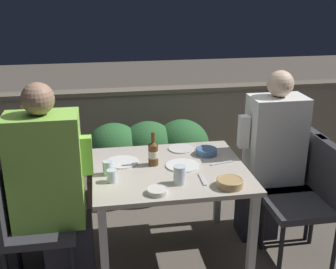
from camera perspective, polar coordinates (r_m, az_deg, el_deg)
name	(u,v)px	position (r m, az deg, el deg)	size (l,w,h in m)	color
ground_plane	(170,255)	(3.23, 0.21, -16.04)	(16.00, 16.00, 0.00)	#665B51
parapet_wall	(144,130)	(4.39, -3.24, 0.67)	(9.00, 0.18, 0.89)	gray
dining_table	(170,179)	(2.91, 0.22, -6.08)	(1.04, 0.89, 0.71)	#BCB2A3
planter_hedge	(148,156)	(3.83, -2.66, -2.98)	(1.12, 0.47, 0.73)	brown
chair_left_near	(23,215)	(2.82, -19.06, -10.30)	(0.46, 0.46, 0.87)	#333338
person_green_blouse	(53,190)	(2.71, -15.33, -7.32)	(0.50, 0.26, 1.37)	#282833
chair_left_far	(18,194)	(3.09, -19.61, -7.60)	(0.46, 0.46, 0.87)	#333338
person_purple_stripe	(48,182)	(3.02, -16.00, -6.18)	(0.47, 0.26, 1.20)	#282833
chair_right_near	(313,192)	(3.11, 19.05, -7.31)	(0.46, 0.46, 0.87)	#333338
chair_right_far	(293,170)	(3.39, 16.51, -4.69)	(0.46, 0.46, 0.87)	#333338
person_white_polo	(270,156)	(3.26, 13.60, -2.91)	(0.49, 0.26, 1.32)	#282833
beer_bottle	(153,153)	(2.89, -2.02, -2.47)	(0.07, 0.07, 0.24)	brown
plate_0	(181,149)	(3.19, 1.78, -1.93)	(0.19, 0.19, 0.01)	silver
plate_1	(122,162)	(2.97, -6.25, -3.73)	(0.23, 0.23, 0.01)	white
plate_2	(182,165)	(2.90, 1.97, -4.20)	(0.23, 0.23, 0.01)	white
bowl_0	(206,151)	(3.10, 5.21, -2.23)	(0.15, 0.15, 0.05)	#4C709E
bowl_1	(157,191)	(2.54, -1.47, -7.64)	(0.13, 0.13, 0.03)	silver
bowl_2	(230,182)	(2.64, 8.35, -6.44)	(0.17, 0.17, 0.05)	tan
glass_cup_0	(108,168)	(2.79, -8.17, -4.50)	(0.06, 0.06, 0.09)	silver
glass_cup_1	(180,175)	(2.64, 1.58, -5.49)	(0.08, 0.08, 0.12)	silver
glass_cup_2	(112,176)	(2.69, -7.62, -5.58)	(0.06, 0.06, 0.08)	silver
fork_0	(222,163)	(2.96, 7.26, -3.86)	(0.17, 0.06, 0.01)	silver
fork_1	(202,179)	(2.72, 4.67, -6.07)	(0.02, 0.17, 0.01)	silver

